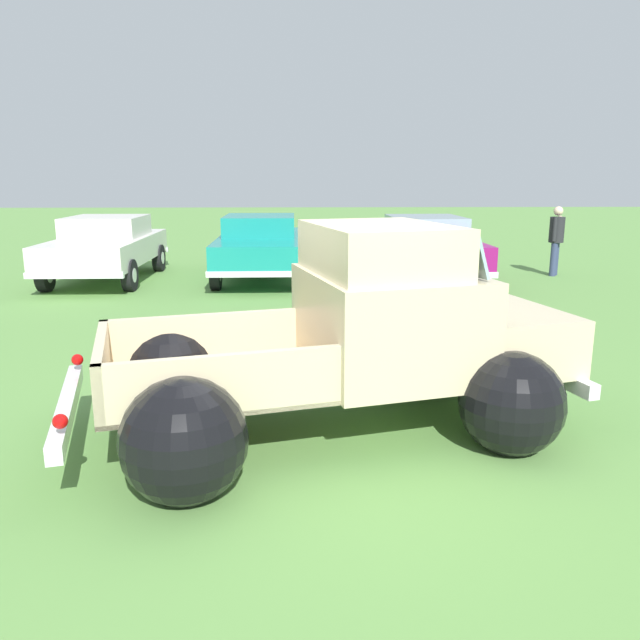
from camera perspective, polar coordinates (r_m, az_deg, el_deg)
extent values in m
plane|color=#609347|center=(6.03, 0.21, -9.84)|extent=(80.00, 80.00, 0.00)
cylinder|color=black|center=(7.17, 9.34, -2.99)|extent=(0.79, 0.41, 0.76)
cylinder|color=silver|center=(7.17, 9.34, -2.99)|extent=(0.39, 0.31, 0.34)
cylinder|color=black|center=(5.74, 16.96, -7.57)|extent=(0.79, 0.41, 0.76)
cylinder|color=silver|center=(5.74, 16.96, -7.57)|extent=(0.39, 0.31, 0.34)
cylinder|color=black|center=(6.49, -13.59, -4.93)|extent=(0.79, 0.41, 0.76)
cylinder|color=silver|center=(6.49, -13.59, -4.93)|extent=(0.39, 0.31, 0.34)
cylinder|color=black|center=(4.87, -12.36, -11.14)|extent=(0.79, 0.41, 0.76)
cylinder|color=silver|center=(4.87, -12.36, -11.14)|extent=(0.39, 0.31, 0.34)
sphere|color=black|center=(6.52, -13.65, -4.30)|extent=(1.18, 1.18, 0.96)
sphere|color=black|center=(4.80, -12.35, -10.73)|extent=(1.18, 1.18, 0.96)
cube|color=olive|center=(5.65, -9.09, -5.77)|extent=(2.38, 2.02, 0.04)
cube|color=beige|center=(6.28, -10.07, -1.67)|extent=(2.00, 0.61, 0.50)
cube|color=beige|center=(4.89, -8.02, -5.92)|extent=(2.00, 0.61, 0.50)
cube|color=beige|center=(5.78, 0.55, -2.77)|extent=(0.48, 1.51, 0.50)
cube|color=beige|center=(5.55, -19.32, -4.22)|extent=(0.48, 1.51, 0.50)
cube|color=beige|center=(5.93, 6.24, -0.19)|extent=(1.84, 2.02, 0.95)
cube|color=beige|center=(5.77, 5.50, 6.52)|extent=(1.51, 1.78, 0.45)
cube|color=#8CADB7|center=(6.04, 11.21, 6.44)|extent=(0.52, 1.45, 0.38)
cube|color=beige|center=(6.45, 14.84, -1.29)|extent=(1.63, 1.89, 0.55)
sphere|color=black|center=(7.19, 9.24, -2.62)|extent=(1.13, 1.13, 0.92)
sphere|color=black|center=(5.71, 17.15, -7.29)|extent=(1.13, 1.13, 0.92)
cube|color=silver|center=(5.67, -22.18, -7.39)|extent=(0.63, 1.94, 0.14)
cube|color=silver|center=(6.83, 18.56, -3.66)|extent=(0.63, 1.94, 0.14)
sphere|color=red|center=(6.36, -21.34, -3.41)|extent=(0.13, 0.13, 0.11)
sphere|color=red|center=(4.87, -22.71, -8.57)|extent=(0.13, 0.13, 0.11)
cylinder|color=black|center=(13.40, -17.05, 3.94)|extent=(0.20, 0.66, 0.66)
cylinder|color=silver|center=(13.40, -17.05, 3.94)|extent=(0.21, 0.30, 0.30)
cylinder|color=black|center=(13.95, -23.90, 3.73)|extent=(0.20, 0.66, 0.66)
cylinder|color=silver|center=(13.95, -23.90, 3.73)|extent=(0.21, 0.30, 0.30)
cylinder|color=black|center=(16.01, -14.56, 5.53)|extent=(0.20, 0.66, 0.66)
cylinder|color=silver|center=(16.01, -14.56, 5.53)|extent=(0.21, 0.30, 0.30)
cylinder|color=black|center=(16.47, -20.43, 5.33)|extent=(0.20, 0.66, 0.66)
cylinder|color=silver|center=(16.47, -20.43, 5.33)|extent=(0.21, 0.30, 0.30)
cube|color=silver|center=(14.88, -19.02, 6.13)|extent=(1.85, 4.25, 0.55)
cube|color=silver|center=(14.99, -18.98, 8.11)|extent=(1.60, 1.79, 0.45)
cube|color=silver|center=(16.90, -16.92, 6.18)|extent=(1.90, 0.11, 0.12)
cube|color=silver|center=(12.95, -21.59, 3.82)|extent=(1.90, 0.11, 0.12)
cylinder|color=black|center=(13.04, -2.08, 4.27)|extent=(0.21, 0.66, 0.66)
cylinder|color=silver|center=(13.04, -2.08, 4.27)|extent=(0.22, 0.30, 0.30)
cylinder|color=black|center=(13.14, -9.55, 4.17)|extent=(0.21, 0.66, 0.66)
cylinder|color=silver|center=(13.14, -9.55, 4.17)|extent=(0.22, 0.30, 0.30)
cylinder|color=black|center=(15.90, -2.14, 5.89)|extent=(0.21, 0.66, 0.66)
cylinder|color=silver|center=(15.90, -2.14, 5.89)|extent=(0.22, 0.30, 0.30)
cylinder|color=black|center=(15.98, -8.29, 5.80)|extent=(0.21, 0.66, 0.66)
cylinder|color=silver|center=(15.98, -8.29, 5.80)|extent=(0.22, 0.30, 0.30)
cube|color=teal|center=(14.44, -5.53, 6.60)|extent=(1.88, 4.53, 0.55)
cube|color=teal|center=(14.57, -5.54, 8.63)|extent=(1.61, 1.91, 0.45)
cube|color=silver|center=(16.67, -5.11, 6.61)|extent=(1.88, 0.12, 0.12)
cube|color=silver|center=(12.29, -6.05, 4.22)|extent=(1.88, 0.12, 0.12)
cylinder|color=black|center=(13.27, 14.53, 4.01)|extent=(0.22, 0.67, 0.66)
cylinder|color=silver|center=(13.27, 14.53, 4.01)|extent=(0.22, 0.30, 0.30)
cylinder|color=black|center=(12.85, 7.31, 4.04)|extent=(0.22, 0.67, 0.66)
cylinder|color=silver|center=(12.85, 7.31, 4.04)|extent=(0.22, 0.30, 0.30)
cylinder|color=black|center=(15.86, 11.53, 5.62)|extent=(0.22, 0.67, 0.66)
cylinder|color=silver|center=(15.86, 11.53, 5.62)|extent=(0.22, 0.30, 0.30)
cylinder|color=black|center=(15.51, 5.44, 5.66)|extent=(0.22, 0.67, 0.66)
cylinder|color=silver|center=(15.51, 5.44, 5.66)|extent=(0.22, 0.30, 0.30)
cube|color=#8C1466|center=(14.30, 9.70, 6.40)|extent=(1.95, 4.32, 0.55)
cube|color=#8CADB7|center=(14.41, 9.62, 8.46)|extent=(1.63, 1.84, 0.45)
cube|color=silver|center=(16.36, 8.01, 6.41)|extent=(1.88, 0.16, 0.12)
cube|color=silver|center=(12.32, 11.83, 4.03)|extent=(1.88, 0.16, 0.12)
cylinder|color=navy|center=(15.90, 20.75, 5.28)|extent=(0.21, 0.21, 0.79)
cylinder|color=navy|center=(15.74, 20.60, 5.22)|extent=(0.21, 0.21, 0.79)
cylinder|color=#26262B|center=(15.75, 20.88, 7.74)|extent=(0.47, 0.47, 0.59)
cylinder|color=beige|center=(15.96, 21.07, 7.89)|extent=(0.13, 0.13, 0.56)
cylinder|color=#26262B|center=(15.53, 20.70, 7.80)|extent=(0.13, 0.13, 0.56)
sphere|color=beige|center=(15.72, 21.01, 9.30)|extent=(0.30, 0.30, 0.21)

